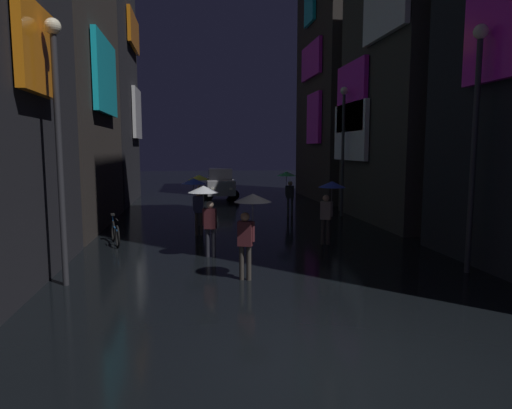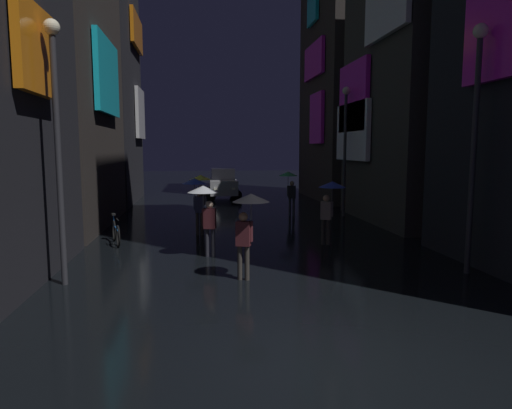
{
  "view_description": "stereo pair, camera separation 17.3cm",
  "coord_description": "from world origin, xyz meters",
  "px_view_note": "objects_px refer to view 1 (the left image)",
  "views": [
    {
      "loc": [
        -2.04,
        -6.27,
        3.19
      ],
      "look_at": [
        0.0,
        8.09,
        1.41
      ],
      "focal_mm": 32.0,
      "sensor_mm": 36.0,
      "label": 1
    },
    {
      "loc": [
        -1.86,
        -6.3,
        3.19
      ],
      "look_at": [
        0.0,
        8.09,
        1.41
      ],
      "focal_mm": 32.0,
      "sensor_mm": 36.0,
      "label": 2
    }
  ],
  "objects_px": {
    "car_distant": "(220,184)",
    "streetlamp_right_far": "(343,137)",
    "pedestrian_foreground_right_yellow": "(200,186)",
    "pedestrian_far_right_clear": "(206,201)",
    "pedestrian_midstreet_centre_green": "(288,181)",
    "pedestrian_midstreet_left_blue": "(330,195)",
    "streetlamp_left_near": "(58,124)",
    "pedestrian_near_crossing_black": "(250,212)",
    "pedestrian_foreground_left_blue": "(195,191)",
    "bicycle_parked_at_storefront": "(115,233)",
    "streetlamp_right_near": "(475,123)"
  },
  "relations": [
    {
      "from": "pedestrian_midstreet_centre_green",
      "to": "pedestrian_far_right_clear",
      "type": "distance_m",
      "value": 8.73
    },
    {
      "from": "pedestrian_far_right_clear",
      "to": "car_distant",
      "type": "relative_size",
      "value": 0.51
    },
    {
      "from": "streetlamp_left_near",
      "to": "pedestrian_midstreet_left_blue",
      "type": "bearing_deg",
      "value": 25.5
    },
    {
      "from": "pedestrian_foreground_left_blue",
      "to": "streetlamp_right_near",
      "type": "distance_m",
      "value": 9.44
    },
    {
      "from": "pedestrian_midstreet_centre_green",
      "to": "pedestrian_far_right_clear",
      "type": "relative_size",
      "value": 1.0
    },
    {
      "from": "pedestrian_foreground_right_yellow",
      "to": "bicycle_parked_at_storefront",
      "type": "height_order",
      "value": "pedestrian_foreground_right_yellow"
    },
    {
      "from": "bicycle_parked_at_storefront",
      "to": "car_distant",
      "type": "relative_size",
      "value": 0.42
    },
    {
      "from": "pedestrian_foreground_left_blue",
      "to": "streetlamp_left_near",
      "type": "relative_size",
      "value": 0.35
    },
    {
      "from": "streetlamp_left_near",
      "to": "pedestrian_midstreet_centre_green",
      "type": "bearing_deg",
      "value": 53.52
    },
    {
      "from": "pedestrian_midstreet_left_blue",
      "to": "pedestrian_foreground_left_blue",
      "type": "height_order",
      "value": "same"
    },
    {
      "from": "pedestrian_midstreet_centre_green",
      "to": "streetlamp_right_near",
      "type": "distance_m",
      "value": 10.89
    },
    {
      "from": "streetlamp_left_near",
      "to": "pedestrian_foreground_right_yellow",
      "type": "bearing_deg",
      "value": 67.51
    },
    {
      "from": "pedestrian_foreground_left_blue",
      "to": "pedestrian_near_crossing_black",
      "type": "bearing_deg",
      "value": -78.02
    },
    {
      "from": "pedestrian_foreground_right_yellow",
      "to": "car_distant",
      "type": "xyz_separation_m",
      "value": [
        1.51,
        10.62,
        -0.74
      ]
    },
    {
      "from": "car_distant",
      "to": "streetlamp_right_near",
      "type": "relative_size",
      "value": 0.67
    },
    {
      "from": "pedestrian_foreground_right_yellow",
      "to": "pedestrian_far_right_clear",
      "type": "relative_size",
      "value": 1.0
    },
    {
      "from": "pedestrian_near_crossing_black",
      "to": "bicycle_parked_at_storefront",
      "type": "distance_m",
      "value": 6.37
    },
    {
      "from": "bicycle_parked_at_storefront",
      "to": "streetlamp_right_near",
      "type": "xyz_separation_m",
      "value": [
        9.6,
        -4.95,
        3.43
      ]
    },
    {
      "from": "bicycle_parked_at_storefront",
      "to": "pedestrian_foreground_left_blue",
      "type": "bearing_deg",
      "value": 22.47
    },
    {
      "from": "pedestrian_foreground_right_yellow",
      "to": "streetlamp_left_near",
      "type": "distance_m",
      "value": 8.84
    },
    {
      "from": "pedestrian_near_crossing_black",
      "to": "streetlamp_right_far",
      "type": "xyz_separation_m",
      "value": [
        5.65,
        9.9,
        2.05
      ]
    },
    {
      "from": "pedestrian_foreground_right_yellow",
      "to": "pedestrian_far_right_clear",
      "type": "bearing_deg",
      "value": -89.21
    },
    {
      "from": "pedestrian_midstreet_centre_green",
      "to": "bicycle_parked_at_storefront",
      "type": "bearing_deg",
      "value": -142.47
    },
    {
      "from": "streetlamp_left_near",
      "to": "pedestrian_far_right_clear",
      "type": "bearing_deg",
      "value": 34.95
    },
    {
      "from": "streetlamp_right_near",
      "to": "streetlamp_right_far",
      "type": "bearing_deg",
      "value": 90.0
    },
    {
      "from": "pedestrian_far_right_clear",
      "to": "car_distant",
      "type": "bearing_deg",
      "value": 84.96
    },
    {
      "from": "car_distant",
      "to": "streetlamp_left_near",
      "type": "relative_size",
      "value": 0.69
    },
    {
      "from": "pedestrian_midstreet_left_blue",
      "to": "streetlamp_left_near",
      "type": "height_order",
      "value": "streetlamp_left_near"
    },
    {
      "from": "pedestrian_midstreet_left_blue",
      "to": "pedestrian_foreground_right_yellow",
      "type": "xyz_separation_m",
      "value": [
        -4.2,
        4.37,
        0.0
      ]
    },
    {
      "from": "pedestrian_far_right_clear",
      "to": "streetlamp_left_near",
      "type": "bearing_deg",
      "value": -145.05
    },
    {
      "from": "pedestrian_midstreet_left_blue",
      "to": "pedestrian_foreground_right_yellow",
      "type": "relative_size",
      "value": 1.0
    },
    {
      "from": "pedestrian_midstreet_centre_green",
      "to": "pedestrian_near_crossing_black",
      "type": "xyz_separation_m",
      "value": [
        -3.09,
        -10.23,
        0.0
      ]
    },
    {
      "from": "pedestrian_midstreet_left_blue",
      "to": "streetlamp_right_near",
      "type": "height_order",
      "value": "streetlamp_right_near"
    },
    {
      "from": "bicycle_parked_at_storefront",
      "to": "streetlamp_right_near",
      "type": "bearing_deg",
      "value": -27.27
    },
    {
      "from": "pedestrian_far_right_clear",
      "to": "streetlamp_left_near",
      "type": "xyz_separation_m",
      "value": [
        -3.36,
        -2.35,
        2.06
      ]
    },
    {
      "from": "pedestrian_foreground_right_yellow",
      "to": "streetlamp_left_near",
      "type": "relative_size",
      "value": 0.35
    },
    {
      "from": "pedestrian_far_right_clear",
      "to": "pedestrian_near_crossing_black",
      "type": "height_order",
      "value": "same"
    },
    {
      "from": "pedestrian_midstreet_left_blue",
      "to": "pedestrian_foreground_right_yellow",
      "type": "distance_m",
      "value": 6.06
    },
    {
      "from": "pedestrian_foreground_left_blue",
      "to": "bicycle_parked_at_storefront",
      "type": "relative_size",
      "value": 1.2
    },
    {
      "from": "streetlamp_right_near",
      "to": "bicycle_parked_at_storefront",
      "type": "bearing_deg",
      "value": 152.73
    },
    {
      "from": "pedestrian_midstreet_left_blue",
      "to": "pedestrian_midstreet_centre_green",
      "type": "bearing_deg",
      "value": 90.43
    },
    {
      "from": "pedestrian_midstreet_centre_green",
      "to": "pedestrian_midstreet_left_blue",
      "type": "bearing_deg",
      "value": -89.57
    },
    {
      "from": "bicycle_parked_at_storefront",
      "to": "streetlamp_right_far",
      "type": "height_order",
      "value": "streetlamp_right_far"
    },
    {
      "from": "car_distant",
      "to": "streetlamp_right_far",
      "type": "height_order",
      "value": "streetlamp_right_far"
    },
    {
      "from": "pedestrian_far_right_clear",
      "to": "pedestrian_foreground_left_blue",
      "type": "bearing_deg",
      "value": 94.54
    },
    {
      "from": "pedestrian_foreground_right_yellow",
      "to": "pedestrian_midstreet_centre_green",
      "type": "bearing_deg",
      "value": 27.1
    },
    {
      "from": "car_distant",
      "to": "streetlamp_left_near",
      "type": "xyz_separation_m",
      "value": [
        -4.79,
        -18.56,
        2.8
      ]
    },
    {
      "from": "streetlamp_right_far",
      "to": "pedestrian_midstreet_centre_green",
      "type": "bearing_deg",
      "value": 172.5
    },
    {
      "from": "pedestrian_near_crossing_black",
      "to": "streetlamp_right_near",
      "type": "bearing_deg",
      "value": -1.34
    },
    {
      "from": "pedestrian_foreground_right_yellow",
      "to": "pedestrian_far_right_clear",
      "type": "distance_m",
      "value": 5.59
    }
  ]
}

